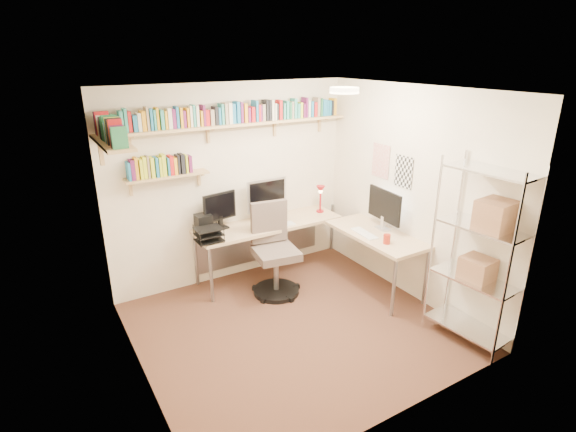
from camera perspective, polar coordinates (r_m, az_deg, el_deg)
name	(u,v)px	position (r m, az deg, el deg)	size (l,w,h in m)	color
ground	(295,327)	(5.05, 0.89, -13.91)	(3.20, 3.20, 0.00)	#47261E
room_shell	(296,191)	(4.38, 1.05, 3.14)	(3.24, 3.04, 2.52)	#F4E6C7
wall_shelves	(203,128)	(5.23, -10.80, 10.96)	(3.12, 1.09, 0.80)	tan
corner_desk	(288,228)	(5.66, -0.01, -1.48)	(2.31, 1.95, 1.30)	beige
office_chair	(274,256)	(5.52, -1.78, -5.11)	(0.60, 0.61, 1.13)	black
wire_rack	(484,244)	(4.70, 23.67, -3.25)	(0.47, 0.86, 1.91)	silver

